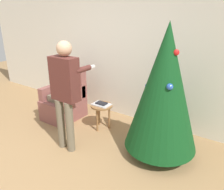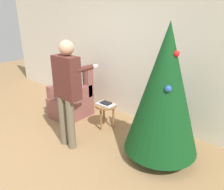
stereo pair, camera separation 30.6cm
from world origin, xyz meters
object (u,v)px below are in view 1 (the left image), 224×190
christmas_tree (164,89)px  armchair (65,101)px  person_standing (65,88)px  side_stool (102,109)px  person_seated (63,86)px

christmas_tree → armchair: christmas_tree is taller
christmas_tree → person_standing: (-1.24, -0.64, -0.05)m
armchair → side_stool: 0.89m
person_standing → side_stool: person_standing is taller
christmas_tree → person_standing: bearing=-152.7°
armchair → side_stool: size_ratio=2.12×
person_seated → person_standing: (0.82, -0.69, 0.32)m
christmas_tree → side_stool: christmas_tree is taller
person_standing → side_stool: 0.98m
person_seated → side_stool: (0.88, 0.08, -0.28)m
person_standing → armchair: bearing=138.5°
armchair → person_seated: 0.33m
armchair → side_stool: (0.88, 0.05, 0.05)m
person_seated → side_stool: size_ratio=2.67×
person_standing → person_seated: bearing=139.7°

